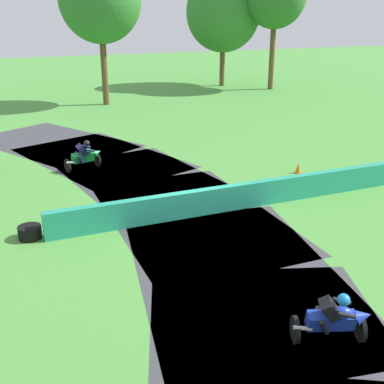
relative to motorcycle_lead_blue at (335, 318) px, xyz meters
name	(u,v)px	position (x,y,z in m)	size (l,w,h in m)	color
ground_plane	(191,216)	(-0.32, 7.39, -0.63)	(120.00, 120.00, 0.00)	#4C933D
track_asphalt	(154,222)	(-1.66, 7.37, -0.63)	(10.59, 33.33, 0.01)	#3D3D42
safety_barrier	(324,183)	(5.13, 7.51, -0.18)	(0.30, 20.64, 0.90)	#239375
motorcycle_lead_blue	(335,318)	(0.00, 0.00, 0.00)	(1.68, 1.20, 1.42)	black
motorcycle_chase_green	(85,156)	(-2.79, 13.81, 0.01)	(1.72, 1.08, 1.43)	black
tire_stack_mid_a	(30,232)	(-5.58, 7.62, -0.43)	(0.71, 0.71, 0.40)	black
traffic_cone	(298,168)	(5.63, 10.02, -0.41)	(0.28, 0.28, 0.44)	orange
tree_far_left	(223,12)	(12.92, 33.75, 5.60)	(6.37, 6.37, 9.59)	brown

